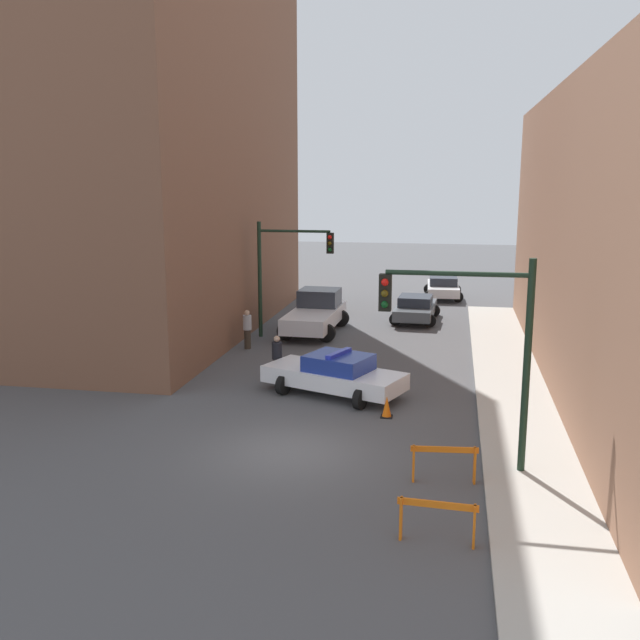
% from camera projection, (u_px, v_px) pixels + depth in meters
% --- Properties ---
extents(ground_plane, '(120.00, 120.00, 0.00)m').
position_uv_depth(ground_plane, '(290.00, 451.00, 18.97)').
color(ground_plane, '#4C4C4F').
extents(sidewalk_right, '(2.40, 44.00, 0.12)m').
position_uv_depth(sidewalk_right, '(531.00, 466.00, 17.84)').
color(sidewalk_right, '#B2ADA3').
rests_on(sidewalk_right, ground_plane).
extents(building_corner_left, '(14.00, 20.00, 24.89)m').
position_uv_depth(building_corner_left, '(98.00, 57.00, 32.14)').
color(building_corner_left, brown).
rests_on(building_corner_left, ground_plane).
extents(traffic_light_near, '(3.64, 0.35, 5.20)m').
position_uv_depth(traffic_light_near, '(478.00, 332.00, 16.96)').
color(traffic_light_near, black).
rests_on(traffic_light_near, sidewalk_right).
extents(traffic_light_far, '(3.44, 0.35, 5.20)m').
position_uv_depth(traffic_light_far, '(283.00, 263.00, 31.56)').
color(traffic_light_far, black).
rests_on(traffic_light_far, ground_plane).
extents(police_car, '(5.05, 3.42, 1.52)m').
position_uv_depth(police_car, '(335.00, 374.00, 23.63)').
color(police_car, white).
rests_on(police_car, ground_plane).
extents(white_truck, '(2.76, 5.46, 1.90)m').
position_uv_depth(white_truck, '(316.00, 313.00, 33.21)').
color(white_truck, silver).
rests_on(white_truck, ground_plane).
extents(parked_car_near, '(2.42, 4.38, 1.31)m').
position_uv_depth(parked_car_near, '(416.00, 308.00, 35.71)').
color(parked_car_near, '#474C51').
rests_on(parked_car_near, ground_plane).
extents(parked_car_mid, '(2.40, 4.37, 1.31)m').
position_uv_depth(parked_car_mid, '(443.00, 287.00, 42.44)').
color(parked_car_mid, silver).
rests_on(parked_car_mid, ground_plane).
extents(pedestrian_crossing, '(0.50, 0.50, 1.66)m').
position_uv_depth(pedestrian_crossing, '(277.00, 358.00, 25.19)').
color(pedestrian_crossing, '#382D23').
rests_on(pedestrian_crossing, ground_plane).
extents(pedestrian_corner, '(0.51, 0.51, 1.66)m').
position_uv_depth(pedestrian_corner, '(247.00, 329.00, 29.98)').
color(pedestrian_corner, '#382D23').
rests_on(pedestrian_corner, ground_plane).
extents(barrier_front, '(1.60, 0.24, 0.90)m').
position_uv_depth(barrier_front, '(437.00, 515.00, 14.07)').
color(barrier_front, orange).
rests_on(barrier_front, ground_plane).
extents(barrier_mid, '(1.60, 0.31, 0.90)m').
position_uv_depth(barrier_mid, '(444.00, 458.00, 16.89)').
color(barrier_mid, orange).
rests_on(barrier_mid, ground_plane).
extents(traffic_cone, '(0.36, 0.36, 0.66)m').
position_uv_depth(traffic_cone, '(387.00, 407.00, 21.54)').
color(traffic_cone, black).
rests_on(traffic_cone, ground_plane).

